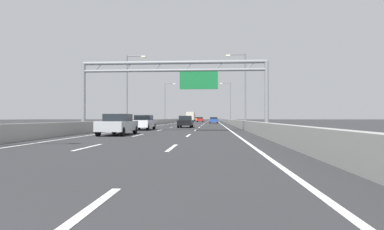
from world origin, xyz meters
The scene contains 53 objects.
ground_plane centered at (0.00, 100.00, 0.00)m, with size 260.00×260.00×0.00m, color #2D2D30.
lane_dash_left_1 centered at (-1.80, 12.50, 0.01)m, with size 0.16×3.00×0.01m, color white.
lane_dash_left_2 centered at (-1.80, 21.50, 0.01)m, with size 0.16×3.00×0.01m, color white.
lane_dash_left_3 centered at (-1.80, 30.50, 0.01)m, with size 0.16×3.00×0.01m, color white.
lane_dash_left_4 centered at (-1.80, 39.50, 0.01)m, with size 0.16×3.00×0.01m, color white.
lane_dash_left_5 centered at (-1.80, 48.50, 0.01)m, with size 0.16×3.00×0.01m, color white.
lane_dash_left_6 centered at (-1.80, 57.50, 0.01)m, with size 0.16×3.00×0.01m, color white.
lane_dash_left_7 centered at (-1.80, 66.50, 0.01)m, with size 0.16×3.00×0.01m, color white.
lane_dash_left_8 centered at (-1.80, 75.50, 0.01)m, with size 0.16×3.00×0.01m, color white.
lane_dash_left_9 centered at (-1.80, 84.50, 0.01)m, with size 0.16×3.00×0.01m, color white.
lane_dash_left_10 centered at (-1.80, 93.50, 0.01)m, with size 0.16×3.00×0.01m, color white.
lane_dash_left_11 centered at (-1.80, 102.50, 0.01)m, with size 0.16×3.00×0.01m, color white.
lane_dash_left_12 centered at (-1.80, 111.50, 0.01)m, with size 0.16×3.00×0.01m, color white.
lane_dash_left_13 centered at (-1.80, 120.50, 0.01)m, with size 0.16×3.00×0.01m, color white.
lane_dash_left_14 centered at (-1.80, 129.50, 0.01)m, with size 0.16×3.00×0.01m, color white.
lane_dash_left_15 centered at (-1.80, 138.50, 0.01)m, with size 0.16×3.00×0.01m, color white.
lane_dash_left_16 centered at (-1.80, 147.50, 0.01)m, with size 0.16×3.00×0.01m, color white.
lane_dash_left_17 centered at (-1.80, 156.50, 0.01)m, with size 0.16×3.00×0.01m, color white.
lane_dash_right_0 centered at (1.80, 3.50, 0.01)m, with size 0.16×3.00×0.01m, color white.
lane_dash_right_1 centered at (1.80, 12.50, 0.01)m, with size 0.16×3.00×0.01m, color white.
lane_dash_right_2 centered at (1.80, 21.50, 0.01)m, with size 0.16×3.00×0.01m, color white.
lane_dash_right_3 centered at (1.80, 30.50, 0.01)m, with size 0.16×3.00×0.01m, color white.
lane_dash_right_4 centered at (1.80, 39.50, 0.01)m, with size 0.16×3.00×0.01m, color white.
lane_dash_right_5 centered at (1.80, 48.50, 0.01)m, with size 0.16×3.00×0.01m, color white.
lane_dash_right_6 centered at (1.80, 57.50, 0.01)m, with size 0.16×3.00×0.01m, color white.
lane_dash_right_7 centered at (1.80, 66.50, 0.01)m, with size 0.16×3.00×0.01m, color white.
lane_dash_right_8 centered at (1.80, 75.50, 0.01)m, with size 0.16×3.00×0.01m, color white.
lane_dash_right_9 centered at (1.80, 84.50, 0.01)m, with size 0.16×3.00×0.01m, color white.
lane_dash_right_10 centered at (1.80, 93.50, 0.01)m, with size 0.16×3.00×0.01m, color white.
lane_dash_right_11 centered at (1.80, 102.50, 0.01)m, with size 0.16×3.00×0.01m, color white.
lane_dash_right_12 centered at (1.80, 111.50, 0.01)m, with size 0.16×3.00×0.01m, color white.
lane_dash_right_13 centered at (1.80, 120.50, 0.01)m, with size 0.16×3.00×0.01m, color white.
lane_dash_right_14 centered at (1.80, 129.50, 0.01)m, with size 0.16×3.00×0.01m, color white.
lane_dash_right_15 centered at (1.80, 138.50, 0.01)m, with size 0.16×3.00×0.01m, color white.
lane_dash_right_16 centered at (1.80, 147.50, 0.01)m, with size 0.16×3.00×0.01m, color white.
lane_dash_right_17 centered at (1.80, 156.50, 0.01)m, with size 0.16×3.00×0.01m, color white.
edge_line_left centered at (-5.25, 88.00, 0.01)m, with size 0.16×176.00×0.01m, color white.
edge_line_right centered at (5.25, 88.00, 0.01)m, with size 0.16×176.00×0.01m, color white.
barrier_left centered at (-6.90, 110.00, 0.47)m, with size 0.45×220.00×0.95m.
barrier_right centered at (6.90, 110.00, 0.47)m, with size 0.45×220.00×0.95m.
sign_gantry centered at (0.29, 26.99, 4.86)m, with size 16.81×0.36×6.36m.
streetlamp_left_mid centered at (-7.47, 39.41, 5.40)m, with size 2.58×0.28×9.50m.
streetlamp_right_mid centered at (7.47, 39.41, 5.40)m, with size 2.58×0.28×9.50m.
streetlamp_left_far centered at (-7.47, 71.93, 5.40)m, with size 2.58×0.28×9.50m.
streetlamp_right_far centered at (7.47, 71.93, 5.40)m, with size 2.58×0.28×9.50m.
orange_car centered at (-3.43, 128.30, 0.76)m, with size 1.75×4.14×1.51m.
black_car centered at (0.10, 38.55, 0.75)m, with size 1.73×4.13×1.50m.
blue_car centered at (3.78, 69.77, 0.73)m, with size 1.89×4.57×1.38m.
yellow_car centered at (3.56, 124.91, 0.76)m, with size 1.81×4.14×1.47m.
silver_car centered at (-3.39, 21.76, 0.78)m, with size 1.89×4.53×1.54m.
red_car centered at (-0.18, 92.12, 0.74)m, with size 1.87×4.64×1.45m.
white_car centered at (-3.63, 31.07, 0.77)m, with size 1.86×4.35×1.54m.
box_truck centered at (-3.62, 101.03, 1.70)m, with size 2.46×8.15×3.12m.
Camera 1 is at (3.50, -0.39, 1.27)m, focal length 28.91 mm.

